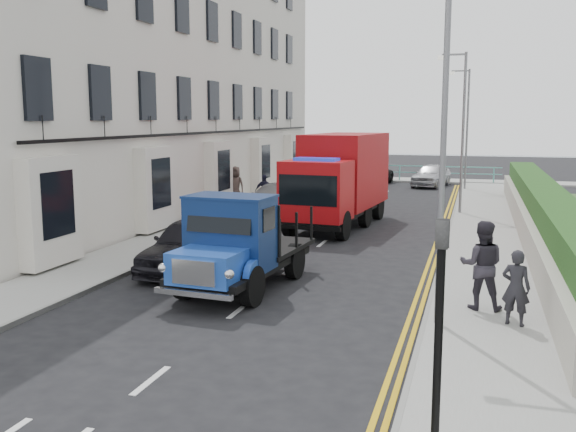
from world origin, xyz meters
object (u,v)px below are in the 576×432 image
(lamp_near, at_px, (437,130))
(pedestrian_east_near, at_px, (516,288))
(lamp_mid, at_px, (460,123))
(bedford_lorry, at_px, (234,249))
(parked_car_front, at_px, (192,244))
(lamp_far, at_px, (465,122))
(red_lorry, at_px, (340,178))

(lamp_near, distance_m, pedestrian_east_near, 3.52)
(lamp_mid, distance_m, pedestrian_east_near, 16.08)
(bedford_lorry, height_order, pedestrian_east_near, bedford_lorry)
(bedford_lorry, bearing_deg, parked_car_front, 140.76)
(lamp_far, relative_size, bedford_lorry, 1.35)
(bedford_lorry, height_order, red_lorry, red_lorry)
(lamp_far, bearing_deg, bedford_lorry, -100.95)
(lamp_near, relative_size, red_lorry, 0.99)
(lamp_mid, bearing_deg, parked_car_front, -117.92)
(bedford_lorry, xyz_separation_m, pedestrian_east_near, (6.40, -0.99, -0.21))
(lamp_mid, relative_size, parked_car_front, 1.59)
(lamp_near, distance_m, bedford_lorry, 5.74)
(lamp_near, relative_size, lamp_far, 1.00)
(red_lorry, bearing_deg, pedestrian_east_near, -56.84)
(lamp_near, bearing_deg, pedestrian_east_near, 10.74)
(bedford_lorry, relative_size, red_lorry, 0.73)
(red_lorry, bearing_deg, lamp_far, 78.45)
(red_lorry, distance_m, pedestrian_east_near, 12.84)
(lamp_mid, xyz_separation_m, pedestrian_east_near, (1.61, -15.69, -3.11))
(lamp_mid, xyz_separation_m, parked_car_front, (-6.78, -12.79, -3.25))
(lamp_near, xyz_separation_m, bedford_lorry, (-4.78, 1.29, -2.90))
(red_lorry, xyz_separation_m, parked_car_front, (-2.42, -8.41, -1.17))
(lamp_mid, bearing_deg, lamp_far, 90.00)
(red_lorry, height_order, parked_car_front, red_lorry)
(bedford_lorry, relative_size, parked_car_front, 1.17)
(bedford_lorry, distance_m, pedestrian_east_near, 6.47)
(lamp_mid, relative_size, pedestrian_east_near, 4.55)
(parked_car_front, bearing_deg, lamp_mid, 61.30)
(lamp_mid, bearing_deg, red_lorry, -134.92)
(lamp_far, bearing_deg, parked_car_front, -106.56)
(parked_car_front, bearing_deg, lamp_near, -26.14)
(lamp_near, bearing_deg, lamp_mid, 90.00)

